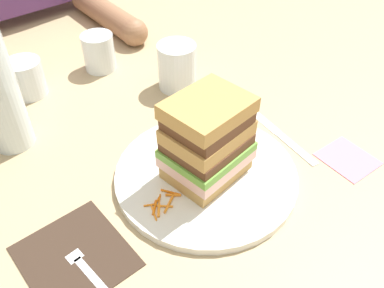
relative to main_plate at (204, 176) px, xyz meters
name	(u,v)px	position (x,y,z in m)	size (l,w,h in m)	color
ground_plane	(206,178)	(0.00, 0.00, -0.01)	(3.00, 3.00, 0.00)	tan
main_plate	(204,176)	(0.00, 0.00, 0.00)	(0.28, 0.28, 0.01)	white
sandwich	(206,141)	(0.00, 0.00, 0.07)	(0.13, 0.11, 0.14)	tan
carrot_shred_0	(165,206)	(-0.09, -0.02, 0.01)	(0.00, 0.00, 0.02)	orange
carrot_shred_1	(149,204)	(-0.10, 0.00, 0.01)	(0.00, 0.00, 0.02)	orange
carrot_shred_2	(154,212)	(-0.11, -0.01, 0.01)	(0.00, 0.00, 0.03)	orange
carrot_shred_3	(155,199)	(-0.09, 0.00, 0.01)	(0.00, 0.00, 0.02)	orange
carrot_shred_4	(159,210)	(-0.10, -0.02, 0.01)	(0.00, 0.00, 0.02)	orange
carrot_shred_5	(158,198)	(-0.09, 0.00, 0.01)	(0.00, 0.00, 0.02)	orange
carrot_shred_6	(171,193)	(-0.06, 0.00, 0.01)	(0.00, 0.00, 0.03)	orange
carrot_shred_7	(173,195)	(-0.07, -0.01, 0.01)	(0.00, 0.00, 0.02)	orange
carrot_shred_8	(169,204)	(-0.08, -0.02, 0.01)	(0.00, 0.00, 0.03)	orange
carrot_shred_9	(155,208)	(-0.10, -0.01, 0.01)	(0.00, 0.00, 0.03)	orange
carrot_shred_10	(242,143)	(0.09, 0.01, 0.01)	(0.00, 0.00, 0.02)	orange
carrot_shred_11	(236,138)	(0.09, 0.03, 0.01)	(0.00, 0.00, 0.02)	orange
carrot_shred_12	(229,141)	(0.08, 0.03, 0.01)	(0.00, 0.00, 0.02)	orange
carrot_shred_13	(229,139)	(0.08, 0.03, 0.01)	(0.00, 0.00, 0.02)	orange
carrot_shred_14	(226,141)	(0.08, 0.03, 0.01)	(0.00, 0.00, 0.02)	orange
carrot_shred_15	(237,147)	(0.08, 0.01, 0.01)	(0.00, 0.00, 0.02)	orange
carrot_shred_16	(248,147)	(0.09, 0.00, 0.01)	(0.00, 0.00, 0.03)	orange
carrot_shred_17	(243,149)	(0.08, 0.00, 0.01)	(0.00, 0.00, 0.03)	orange
carrot_shred_18	(236,152)	(0.07, 0.00, 0.01)	(0.00, 0.00, 0.02)	orange
napkin_dark	(77,258)	(-0.22, 0.00, 0.00)	(0.13, 0.14, 0.00)	#38281E
fork	(86,268)	(-0.22, -0.03, 0.00)	(0.03, 0.17, 0.00)	silver
knife	(278,133)	(0.17, 0.00, 0.00)	(0.04, 0.20, 0.00)	silver
juice_glass	(177,69)	(0.12, 0.23, 0.03)	(0.08, 0.08, 0.09)	white
empty_tumbler_0	(99,52)	(0.04, 0.39, 0.03)	(0.07, 0.07, 0.08)	silver
empty_tumbler_1	(26,78)	(-0.12, 0.39, 0.03)	(0.07, 0.07, 0.07)	silver
napkin_pink	(348,159)	(0.21, -0.12, -0.01)	(0.08, 0.08, 0.00)	pink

